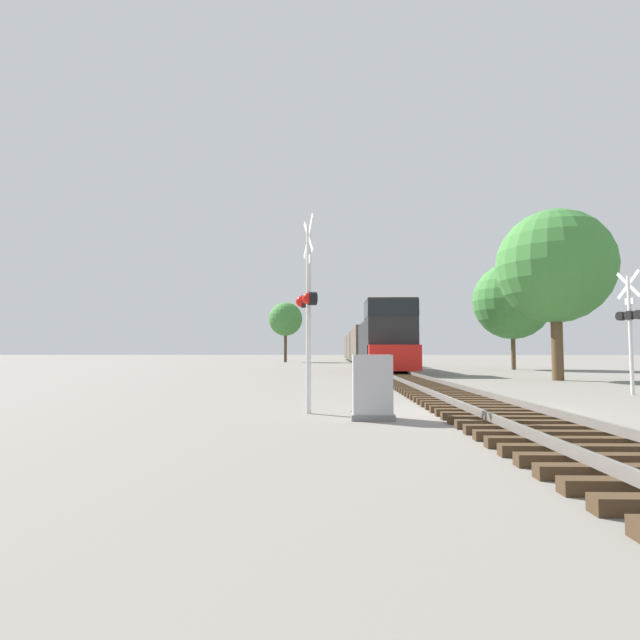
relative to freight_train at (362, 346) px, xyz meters
name	(u,v)px	position (x,y,z in m)	size (l,w,h in m)	color
ground_plane	(483,411)	(0.00, -47.56, -2.02)	(400.00, 400.00, 0.00)	slate
rail_track_bed	(483,406)	(0.00, -47.56, -1.89)	(2.60, 160.00, 0.31)	#42301E
freight_train	(362,346)	(0.00, 0.00, 0.00)	(3.01, 63.85, 4.57)	#232326
crossing_signal_near	(308,304)	(-4.13, -48.09, 0.50)	(0.55, 1.01, 4.56)	silver
crossing_signal_far	(631,320)	(6.26, -42.94, 0.42)	(0.54, 1.01, 4.08)	silver
relay_cabinet	(372,387)	(-2.72, -49.01, -1.36)	(0.89, 0.71, 1.35)	slate
tree_far_right	(555,267)	(7.49, -34.77, 3.59)	(5.63, 5.63, 8.45)	brown
tree_mid_background	(512,301)	(10.64, -20.05, 3.38)	(6.05, 6.05, 8.43)	brown
tree_deep_background	(286,319)	(-9.82, 6.87, 3.71)	(4.51, 4.51, 8.02)	#473521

